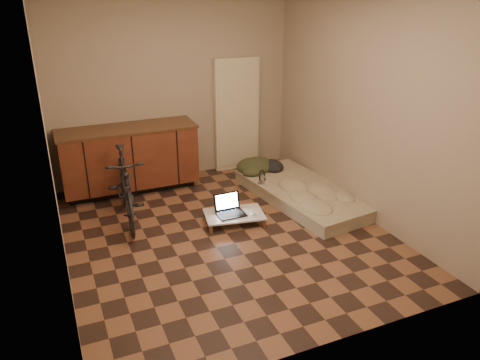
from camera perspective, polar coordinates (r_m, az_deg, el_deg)
name	(u,v)px	position (r m, az deg, el deg)	size (l,w,h in m)	color
room_shell	(225,125)	(4.96, -1.84, 6.70)	(3.50, 4.00, 2.60)	brown
cabinets	(129,158)	(6.60, -13.33, 2.58)	(1.84, 0.62, 0.91)	black
appliance_panel	(236,115)	(7.16, -0.43, 7.97)	(0.70, 0.10, 1.70)	beige
bicycle	(125,183)	(5.73, -13.85, -0.36)	(0.44, 1.51, 0.98)	black
futon	(303,193)	(6.33, 7.72, -1.60)	(1.21, 2.13, 0.17)	#ACA589
clothing_pile	(260,161)	(6.82, 2.44, 2.28)	(0.60, 0.50, 0.24)	#30361F
headphones	(262,177)	(6.38, 2.73, 0.40)	(0.23, 0.21, 0.16)	black
lap_desk	(234,215)	(5.66, -0.71, -4.24)	(0.77, 0.57, 0.12)	brown
laptop	(230,209)	(5.65, -1.28, -3.60)	(0.33, 0.29, 0.22)	black
mouse	(253,214)	(5.62, 1.60, -4.12)	(0.06, 0.09, 0.03)	white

